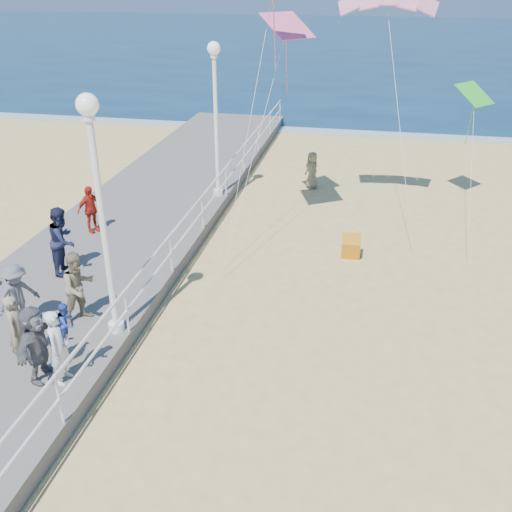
% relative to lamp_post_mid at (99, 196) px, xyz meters
% --- Properties ---
extents(ground, '(160.00, 160.00, 0.00)m').
position_rel_lamp_post_mid_xyz_m(ground, '(5.35, 0.00, -3.66)').
color(ground, '#DEC174').
rests_on(ground, ground).
extents(ocean, '(160.00, 90.00, 0.05)m').
position_rel_lamp_post_mid_xyz_m(ocean, '(5.35, 65.00, -3.65)').
color(ocean, '#0B2846').
rests_on(ocean, ground).
extents(surf_line, '(160.00, 1.20, 0.04)m').
position_rel_lamp_post_mid_xyz_m(surf_line, '(5.35, 20.50, -3.63)').
color(surf_line, silver).
rests_on(surf_line, ground).
extents(boardwalk, '(5.00, 44.00, 0.40)m').
position_rel_lamp_post_mid_xyz_m(boardwalk, '(-2.15, 0.00, -3.46)').
color(boardwalk, slate).
rests_on(boardwalk, ground).
extents(railing, '(0.05, 42.00, 0.55)m').
position_rel_lamp_post_mid_xyz_m(railing, '(0.30, 0.00, -2.41)').
color(railing, white).
rests_on(railing, boardwalk).
extents(lamp_post_mid, '(0.44, 0.44, 5.32)m').
position_rel_lamp_post_mid_xyz_m(lamp_post_mid, '(0.00, 0.00, 0.00)').
color(lamp_post_mid, white).
rests_on(lamp_post_mid, boardwalk).
extents(lamp_post_far, '(0.44, 0.44, 5.32)m').
position_rel_lamp_post_mid_xyz_m(lamp_post_far, '(0.00, 9.00, 0.00)').
color(lamp_post_far, white).
rests_on(lamp_post_far, boardwalk).
extents(woman_holding_toddler, '(0.40, 0.60, 1.61)m').
position_rel_lamp_post_mid_xyz_m(woman_holding_toddler, '(-0.27, -1.88, -2.46)').
color(woman_holding_toddler, silver).
rests_on(woman_holding_toddler, boardwalk).
extents(toddler_held, '(0.34, 0.43, 0.87)m').
position_rel_lamp_post_mid_xyz_m(toddler_held, '(-0.12, -1.73, -1.98)').
color(toddler_held, '#2D43AA').
rests_on(toddler_held, boardwalk).
extents(spectator_1, '(1.01, 1.07, 1.74)m').
position_rel_lamp_post_mid_xyz_m(spectator_1, '(-0.94, 0.26, -2.39)').
color(spectator_1, gray).
rests_on(spectator_1, boardwalk).
extents(spectator_2, '(0.96, 1.15, 1.55)m').
position_rel_lamp_post_mid_xyz_m(spectator_2, '(-2.22, -0.22, -2.48)').
color(spectator_2, '#5C5C61').
rests_on(spectator_2, boardwalk).
extents(spectator_3, '(0.77, 0.94, 1.50)m').
position_rel_lamp_post_mid_xyz_m(spectator_3, '(-3.02, 5.02, -2.51)').
color(spectator_3, red).
rests_on(spectator_3, boardwalk).
extents(spectator_5, '(0.52, 1.53, 1.64)m').
position_rel_lamp_post_mid_xyz_m(spectator_5, '(-0.75, -1.87, -2.44)').
color(spectator_5, '#5B5B61').
rests_on(spectator_5, boardwalk).
extents(spectator_6, '(0.44, 0.61, 1.54)m').
position_rel_lamp_post_mid_xyz_m(spectator_6, '(-1.45, -1.43, -2.49)').
color(spectator_6, gray).
rests_on(spectator_6, boardwalk).
extents(spectator_7, '(0.82, 0.99, 1.86)m').
position_rel_lamp_post_mid_xyz_m(spectator_7, '(-2.50, 2.42, -2.33)').
color(spectator_7, '#1B1F3D').
rests_on(spectator_7, boardwalk).
extents(beach_walker_c, '(0.80, 0.85, 1.46)m').
position_rel_lamp_post_mid_xyz_m(beach_walker_c, '(3.15, 11.57, -2.93)').
color(beach_walker_c, '#7E7957').
rests_on(beach_walker_c, ground).
extents(box_kite, '(0.57, 0.73, 0.74)m').
position_rel_lamp_post_mid_xyz_m(box_kite, '(5.02, 5.63, -3.36)').
color(box_kite, '#CD4F0C').
rests_on(box_kite, ground).
extents(kite_diamond_pink, '(1.74, 1.75, 0.69)m').
position_rel_lamp_post_mid_xyz_m(kite_diamond_pink, '(2.56, 8.10, 2.64)').
color(kite_diamond_pink, '#FF5D97').
extents(kite_diamond_green, '(1.47, 1.49, 0.65)m').
position_rel_lamp_post_mid_xyz_m(kite_diamond_green, '(8.65, 10.92, 0.34)').
color(kite_diamond_green, green).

